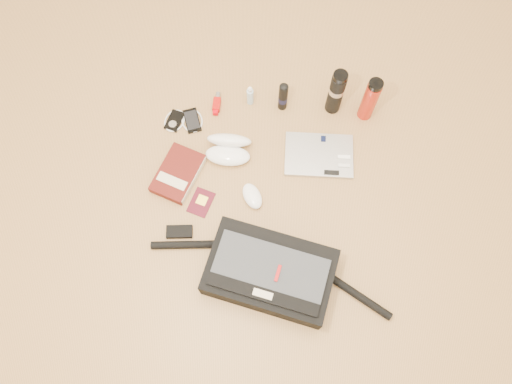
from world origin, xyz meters
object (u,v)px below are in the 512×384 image
messenger_bag (269,272)px  thermos_black (336,92)px  laptop (319,155)px  thermos_red (370,100)px  book (178,174)px

messenger_bag → thermos_black: thermos_black is taller
laptop → thermos_red: (0.21, 0.20, 0.11)m
messenger_bag → thermos_black: bearing=85.8°
messenger_bag → thermos_red: thermos_red is taller
book → laptop: bearing=32.6°
thermos_black → laptop: bearing=-106.5°
laptop → book: size_ratio=1.10×
laptop → thermos_black: thermos_black is taller
thermos_black → thermos_red: 0.14m
messenger_bag → laptop: (0.22, 0.50, -0.05)m
laptop → book: bearing=-168.3°
thermos_black → thermos_red: bearing=-13.9°
messenger_bag → thermos_black: (0.29, 0.74, 0.07)m
laptop → thermos_red: bearing=47.8°
laptop → book: book is taller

